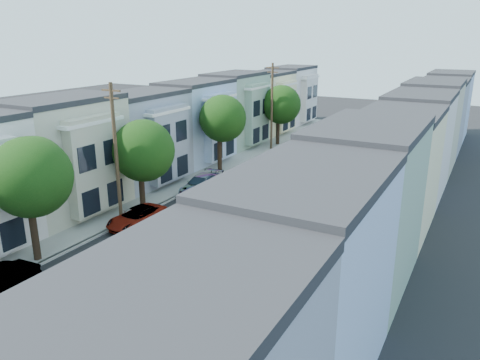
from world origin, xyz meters
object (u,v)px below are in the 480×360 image
at_px(utility_pole_near, 116,155).
at_px(parked_left_c, 137,217).
at_px(tree_far_r, 391,123).
at_px(parked_left_d, 201,184).
at_px(tree_b, 30,177).
at_px(utility_pole_far, 272,107).
at_px(parked_right_c, 338,179).
at_px(tree_c, 143,151).
at_px(lead_sedan, 289,188).
at_px(parked_right_d, 362,157).
at_px(fedex_truck, 253,203).
at_px(parked_right_b, 229,271).
at_px(parked_right_a, 167,326).
at_px(tree_d, 222,119).
at_px(tree_e, 281,105).

distance_m(utility_pole_near, parked_left_c, 4.70).
distance_m(tree_far_r, parked_left_d, 23.45).
distance_m(tree_b, utility_pole_far, 33.04).
distance_m(tree_b, parked_right_c, 26.29).
xyz_separation_m(tree_c, tree_far_r, (13.19, 25.75, -0.84)).
height_order(lead_sedan, parked_left_d, parked_left_d).
height_order(utility_pole_near, parked_right_d, utility_pole_near).
relative_size(tree_far_r, lead_sedan, 1.15).
distance_m(utility_pole_far, fedex_truck, 23.68).
xyz_separation_m(utility_pole_near, parked_right_c, (11.20, 16.26, -4.53)).
relative_size(utility_pole_far, parked_right_b, 1.99).
height_order(tree_b, parked_right_c, tree_b).
distance_m(utility_pole_near, parked_right_a, 15.29).
bearing_deg(fedex_truck, tree_far_r, 76.32).
distance_m(tree_b, tree_d, 21.58).
height_order(parked_right_a, parked_right_c, parked_right_c).
bearing_deg(lead_sedan, parked_left_c, -121.90).
bearing_deg(parked_right_b, parked_left_d, 123.50).
relative_size(tree_b, parked_right_b, 1.54).
height_order(tree_d, parked_right_d, tree_d).
relative_size(tree_b, parked_right_c, 2.08).
relative_size(tree_c, tree_d, 0.93).
bearing_deg(lead_sedan, tree_far_r, 75.08).
distance_m(tree_b, tree_far_r, 37.98).
height_order(parked_left_c, parked_right_d, parked_right_d).
bearing_deg(parked_left_d, utility_pole_far, 90.68).
bearing_deg(tree_far_r, tree_e, 179.91).
bearing_deg(parked_right_c, tree_c, -127.51).
bearing_deg(utility_pole_far, utility_pole_near, -90.00).
height_order(lead_sedan, parked_right_a, lead_sedan).
relative_size(tree_c, fedex_truck, 1.13).
distance_m(tree_c, utility_pole_near, 2.82).
bearing_deg(fedex_truck, tree_e, 106.46).
bearing_deg(parked_right_b, parked_left_c, 153.49).
relative_size(fedex_truck, parked_right_b, 1.26).
bearing_deg(utility_pole_far, parked_right_d, -5.61).
xyz_separation_m(tree_e, utility_pole_far, (0.00, -2.57, 0.08)).
bearing_deg(fedex_truck, lead_sedan, 88.41).
bearing_deg(tree_far_r, parked_left_d, -120.52).
relative_size(parked_left_c, parked_right_a, 1.26).
bearing_deg(parked_left_d, parked_right_a, -65.24).
relative_size(utility_pole_near, parked_right_a, 2.63).
distance_m(parked_left_d, parked_right_d, 19.06).
height_order(tree_c, utility_pole_far, utility_pole_far).
height_order(utility_pole_far, parked_left_d, utility_pole_far).
bearing_deg(tree_b, tree_far_r, 69.66).
xyz_separation_m(parked_left_c, parked_left_d, (0.00, 8.44, 0.09)).
bearing_deg(parked_right_a, parked_left_c, 136.19).
xyz_separation_m(lead_sedan, parked_right_a, (2.73, -20.67, -0.10)).
xyz_separation_m(parked_left_d, parked_right_a, (9.80, -17.92, -0.14)).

